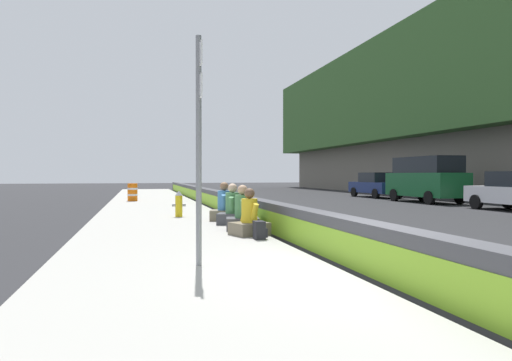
{
  "coord_description": "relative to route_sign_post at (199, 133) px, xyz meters",
  "views": [
    {
      "loc": [
        -6.09,
        3.4,
        1.57
      ],
      "look_at": [
        10.68,
        -0.93,
        1.34
      ],
      "focal_mm": 32.11,
      "sensor_mm": 36.0,
      "label": 1
    }
  ],
  "objects": [
    {
      "name": "seated_person_far",
      "position": [
        6.84,
        -1.67,
        -1.7
      ],
      "size": [
        0.91,
        1.01,
        1.19
      ],
      "color": "#706651",
      "rests_on": "sidewalk_strip"
    },
    {
      "name": "parked_car_fourth",
      "position": [
        15.17,
        -14.66,
        -0.86
      ],
      "size": [
        5.13,
        2.16,
        2.56
      ],
      "color": "#145128",
      "rests_on": "ground_plane"
    },
    {
      "name": "seated_person_rear",
      "position": [
        5.7,
        -1.7,
        -1.7
      ],
      "size": [
        0.94,
        1.02,
        1.17
      ],
      "color": "#424247",
      "rests_on": "sidewalk_strip"
    },
    {
      "name": "backpack",
      "position": [
        2.57,
        -1.67,
        -1.88
      ],
      "size": [
        0.32,
        0.28,
        0.4
      ],
      "color": "#232328",
      "rests_on": "sidewalk_strip"
    },
    {
      "name": "ground_plane",
      "position": [
        -1.08,
        -2.47,
        -2.21
      ],
      "size": [
        160.0,
        160.0,
        0.0
      ],
      "primitive_type": "plane",
      "color": "#2B2B2D",
      "rests_on": "ground"
    },
    {
      "name": "fire_hydrant",
      "position": [
        8.43,
        -0.41,
        -1.62
      ],
      "size": [
        0.26,
        0.46,
        0.88
      ],
      "color": "gold",
      "rests_on": "sidewalk_strip"
    },
    {
      "name": "jersey_barrier",
      "position": [
        -1.08,
        -2.47,
        -1.79
      ],
      "size": [
        76.0,
        0.45,
        0.85
      ],
      "color": "#47474C",
      "rests_on": "ground_plane"
    },
    {
      "name": "parked_car_midline",
      "position": [
        20.96,
        -14.81,
        -1.35
      ],
      "size": [
        4.55,
        2.04,
        1.71
      ],
      "color": "navy",
      "rests_on": "ground_plane"
    },
    {
      "name": "route_sign_post",
      "position": [
        0.0,
        0.0,
        0.0
      ],
      "size": [
        0.44,
        0.09,
        3.6
      ],
      "color": "gray",
      "rests_on": "sidewalk_strip"
    },
    {
      "name": "seated_person_middle",
      "position": [
        4.31,
        -1.68,
        -1.71
      ],
      "size": [
        0.85,
        0.95,
        1.16
      ],
      "color": "#424247",
      "rests_on": "sidewalk_strip"
    },
    {
      "name": "construction_barrel",
      "position": [
        18.35,
        1.21,
        -1.59
      ],
      "size": [
        0.54,
        0.54,
        0.95
      ],
      "color": "orange",
      "rests_on": "sidewalk_strip"
    },
    {
      "name": "sidewalk_strip",
      "position": [
        -1.08,
        0.18,
        -2.14
      ],
      "size": [
        80.0,
        4.4,
        0.14
      ],
      "primitive_type": "cube",
      "color": "#A8A59E",
      "rests_on": "ground_plane"
    },
    {
      "name": "seated_person_foreground",
      "position": [
        3.29,
        -1.62,
        -1.72
      ],
      "size": [
        0.89,
        0.97,
        1.11
      ],
      "color": "#706651",
      "rests_on": "sidewalk_strip"
    }
  ]
}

